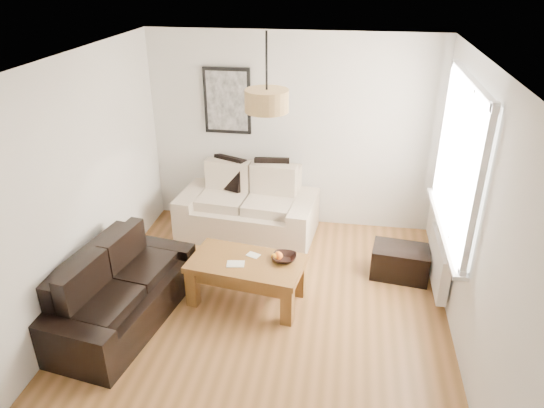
% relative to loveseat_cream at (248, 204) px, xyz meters
% --- Properties ---
extents(floor, '(4.50, 4.50, 0.00)m').
position_rel_loveseat_cream_xyz_m(floor, '(0.52, -1.78, -0.44)').
color(floor, brown).
rests_on(floor, ground).
extents(ceiling, '(3.80, 4.50, 0.00)m').
position_rel_loveseat_cream_xyz_m(ceiling, '(0.52, -1.78, 2.16)').
color(ceiling, white).
rests_on(ceiling, floor).
extents(wall_back, '(3.80, 0.04, 2.60)m').
position_rel_loveseat_cream_xyz_m(wall_back, '(0.52, 0.47, 0.86)').
color(wall_back, silver).
rests_on(wall_back, floor).
extents(wall_front, '(3.80, 0.04, 2.60)m').
position_rel_loveseat_cream_xyz_m(wall_front, '(0.52, -4.03, 0.86)').
color(wall_front, silver).
rests_on(wall_front, floor).
extents(wall_left, '(0.04, 4.50, 2.60)m').
position_rel_loveseat_cream_xyz_m(wall_left, '(-1.38, -1.78, 0.86)').
color(wall_left, silver).
rests_on(wall_left, floor).
extents(wall_right, '(0.04, 4.50, 2.60)m').
position_rel_loveseat_cream_xyz_m(wall_right, '(2.42, -1.78, 0.86)').
color(wall_right, silver).
rests_on(wall_right, floor).
extents(window_bay, '(0.14, 1.90, 1.60)m').
position_rel_loveseat_cream_xyz_m(window_bay, '(2.38, -0.98, 1.16)').
color(window_bay, white).
rests_on(window_bay, wall_right).
extents(radiator, '(0.10, 0.90, 0.52)m').
position_rel_loveseat_cream_xyz_m(radiator, '(2.34, -0.98, -0.06)').
color(radiator, white).
rests_on(radiator, wall_right).
extents(poster, '(0.62, 0.04, 0.87)m').
position_rel_loveseat_cream_xyz_m(poster, '(-0.33, 0.44, 1.26)').
color(poster, black).
rests_on(poster, wall_back).
extents(pendant_shade, '(0.40, 0.40, 0.20)m').
position_rel_loveseat_cream_xyz_m(pendant_shade, '(0.52, -1.48, 1.79)').
color(pendant_shade, tan).
rests_on(pendant_shade, ceiling).
extents(loveseat_cream, '(1.87, 1.14, 0.88)m').
position_rel_loveseat_cream_xyz_m(loveseat_cream, '(0.00, 0.00, 0.00)').
color(loveseat_cream, beige).
rests_on(loveseat_cream, floor).
extents(sofa_leather, '(1.11, 1.85, 0.75)m').
position_rel_loveseat_cream_xyz_m(sofa_leather, '(-0.91, -1.99, -0.07)').
color(sofa_leather, black).
rests_on(sofa_leather, floor).
extents(coffee_table, '(1.29, 0.82, 0.49)m').
position_rel_loveseat_cream_xyz_m(coffee_table, '(0.29, -1.46, -0.20)').
color(coffee_table, brown).
rests_on(coffee_table, floor).
extents(ottoman, '(0.70, 0.50, 0.37)m').
position_rel_loveseat_cream_xyz_m(ottoman, '(1.97, -0.73, -0.26)').
color(ottoman, black).
rests_on(ottoman, floor).
extents(cushion_left, '(0.46, 0.30, 0.45)m').
position_rel_loveseat_cream_xyz_m(cushion_left, '(-0.30, 0.22, 0.33)').
color(cushion_left, black).
rests_on(cushion_left, loveseat_cream).
extents(cushion_right, '(0.47, 0.19, 0.46)m').
position_rel_loveseat_cream_xyz_m(cushion_right, '(0.29, 0.22, 0.34)').
color(cushion_right, black).
rests_on(cushion_right, loveseat_cream).
extents(fruit_bowl, '(0.26, 0.26, 0.06)m').
position_rel_loveseat_cream_xyz_m(fruit_bowl, '(0.68, -1.38, 0.08)').
color(fruit_bowl, black).
rests_on(fruit_bowl, coffee_table).
extents(orange_a, '(0.11, 0.11, 0.08)m').
position_rel_loveseat_cream_xyz_m(orange_a, '(0.62, -1.36, 0.09)').
color(orange_a, orange).
rests_on(orange_a, fruit_bowl).
extents(orange_b, '(0.08, 0.08, 0.07)m').
position_rel_loveseat_cream_xyz_m(orange_b, '(0.61, -1.34, 0.09)').
color(orange_b, orange).
rests_on(orange_b, fruit_bowl).
extents(orange_c, '(0.07, 0.07, 0.07)m').
position_rel_loveseat_cream_xyz_m(orange_c, '(0.57, -1.38, 0.09)').
color(orange_c, orange).
rests_on(orange_c, fruit_bowl).
extents(papers, '(0.20, 0.15, 0.01)m').
position_rel_loveseat_cream_xyz_m(papers, '(0.19, -1.53, 0.05)').
color(papers, white).
rests_on(papers, coffee_table).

